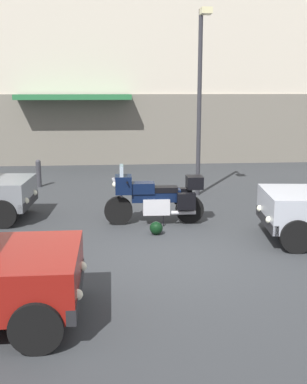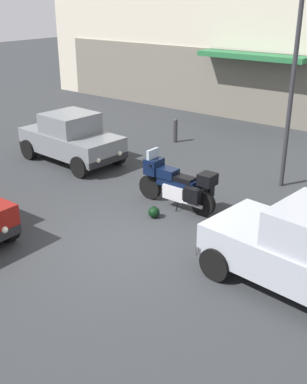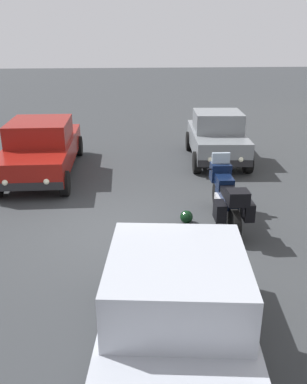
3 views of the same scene
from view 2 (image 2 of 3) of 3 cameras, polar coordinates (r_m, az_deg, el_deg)
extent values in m
plane|color=#2D3033|center=(10.19, -3.14, -6.21)|extent=(80.00, 80.00, 0.00)
cube|color=#236638|center=(19.39, 11.91, 15.80)|extent=(4.40, 1.10, 0.20)
cylinder|color=black|center=(12.21, -0.39, 0.63)|extent=(0.64, 0.15, 0.64)
cylinder|color=black|center=(11.34, 5.98, -1.32)|extent=(0.64, 0.15, 0.64)
cylinder|color=#B7B7BC|center=(12.04, -0.32, 2.50)|extent=(0.33, 0.08, 0.68)
cube|color=#B7B7BC|center=(11.69, 2.84, 0.09)|extent=(0.61, 0.41, 0.36)
cube|color=black|center=(11.60, 2.87, 1.18)|extent=(1.10, 0.30, 0.28)
cube|color=black|center=(11.70, 1.70, 2.34)|extent=(0.53, 0.35, 0.24)
cube|color=black|center=(11.45, 3.69, 1.60)|extent=(0.57, 0.31, 0.12)
cube|color=black|center=(11.92, 0.05, 3.16)|extent=(0.37, 0.45, 0.40)
cube|color=#8C9EAD|center=(11.85, -0.10, 4.56)|extent=(0.09, 0.40, 0.28)
sphere|color=#EAEACC|center=(12.03, -0.62, 3.34)|extent=(0.14, 0.14, 0.14)
cylinder|color=black|center=(11.84, 0.35, 3.53)|extent=(0.05, 0.62, 0.04)
cylinder|color=#B7B7BC|center=(11.28, 4.69, -1.52)|extent=(0.55, 0.10, 0.09)
cube|color=black|center=(11.08, 4.72, -0.40)|extent=(0.40, 0.21, 0.36)
cube|color=black|center=(11.51, 6.29, 0.46)|extent=(0.40, 0.21, 0.36)
cube|color=black|center=(11.05, 6.54, 1.52)|extent=(0.37, 0.41, 0.28)
cylinder|color=black|center=(11.59, 2.89, -1.59)|extent=(0.03, 0.13, 0.29)
sphere|color=black|center=(11.23, 0.05, -2.44)|extent=(0.28, 0.28, 0.28)
cylinder|color=black|center=(10.63, -17.29, -4.05)|extent=(0.64, 0.22, 0.64)
sphere|color=silver|center=(10.02, -17.56, -4.38)|extent=(0.14, 0.14, 0.14)
cube|color=slate|center=(15.06, -9.89, 5.95)|extent=(3.50, 1.78, 0.64)
cube|color=slate|center=(14.89, -10.05, 8.23)|extent=(1.49, 1.52, 0.60)
cube|color=#8C9EAD|center=(14.40, -8.40, 7.83)|extent=(0.15, 1.33, 0.51)
cube|color=#8C9EAD|center=(15.39, -11.59, 8.59)|extent=(0.15, 1.33, 0.48)
cube|color=black|center=(13.93, -5.52, 3.83)|extent=(0.22, 1.56, 0.20)
cube|color=black|center=(16.40, -13.51, 6.25)|extent=(0.22, 1.56, 0.20)
cylinder|color=black|center=(14.72, -4.48, 4.51)|extent=(0.65, 0.26, 0.64)
cylinder|color=black|center=(13.79, -8.88, 3.02)|extent=(0.65, 0.26, 0.64)
cylinder|color=black|center=(16.53, -10.58, 6.27)|extent=(0.65, 0.26, 0.64)
cylinder|color=black|center=(15.71, -14.80, 5.01)|extent=(0.65, 0.26, 0.64)
sphere|color=silver|center=(14.14, -4.13, 4.68)|extent=(0.14, 0.14, 0.14)
sphere|color=silver|center=(13.58, -6.71, 3.81)|extent=(0.14, 0.14, 0.14)
cube|color=#8C9EAD|center=(8.66, 15.54, -2.80)|extent=(0.21, 1.39, 0.54)
cube|color=black|center=(9.63, 8.51, -5.44)|extent=(0.30, 1.64, 0.20)
cylinder|color=black|center=(8.93, 7.57, -8.58)|extent=(0.66, 0.29, 0.64)
cylinder|color=black|center=(10.08, 12.95, -5.09)|extent=(0.66, 0.29, 0.64)
sphere|color=silver|center=(9.28, 6.65, -5.66)|extent=(0.14, 0.14, 0.14)
sphere|color=silver|center=(9.94, 9.85, -3.82)|extent=(0.14, 0.14, 0.14)
cylinder|color=#2D2D33|center=(12.91, 16.31, 11.31)|extent=(0.12, 0.12, 5.10)
cylinder|color=#333338|center=(16.98, 2.63, 7.32)|extent=(0.16, 0.16, 0.78)
sphere|color=#333338|center=(16.88, 2.66, 8.60)|extent=(0.16, 0.16, 0.16)
camera|label=1|loc=(7.58, -62.12, -4.62)|focal=45.18mm
camera|label=3|loc=(7.05, 52.46, 5.43)|focal=38.63mm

